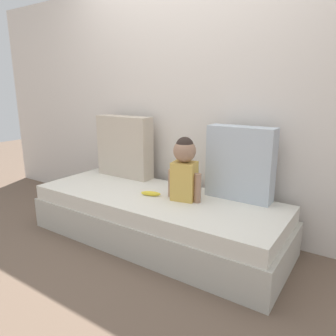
{
  "coord_description": "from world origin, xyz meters",
  "views": [
    {
      "loc": [
        1.47,
        -2.0,
        1.27
      ],
      "look_at": [
        0.12,
        0.0,
        0.65
      ],
      "focal_mm": 33.7,
      "sensor_mm": 36.0,
      "label": 1
    }
  ],
  "objects_px": {
    "throw_pillow_left": "(125,147)",
    "throw_pillow_right": "(240,163)",
    "banana": "(151,193)",
    "couch": "(156,218)",
    "toddler": "(184,167)"
  },
  "relations": [
    {
      "from": "couch",
      "to": "banana",
      "type": "distance_m",
      "value": 0.23
    },
    {
      "from": "throw_pillow_left",
      "to": "throw_pillow_right",
      "type": "distance_m",
      "value": 1.2
    },
    {
      "from": "throw_pillow_right",
      "to": "couch",
      "type": "bearing_deg",
      "value": -152.74
    },
    {
      "from": "throw_pillow_right",
      "to": "banana",
      "type": "xyz_separation_m",
      "value": [
        -0.62,
        -0.35,
        -0.27
      ]
    },
    {
      "from": "throw_pillow_left",
      "to": "couch",
      "type": "bearing_deg",
      "value": -27.26
    },
    {
      "from": "throw_pillow_right",
      "to": "toddler",
      "type": "bearing_deg",
      "value": -143.09
    },
    {
      "from": "toddler",
      "to": "banana",
      "type": "bearing_deg",
      "value": -163.3
    },
    {
      "from": "toddler",
      "to": "banana",
      "type": "distance_m",
      "value": 0.37
    },
    {
      "from": "couch",
      "to": "throw_pillow_right",
      "type": "bearing_deg",
      "value": 27.26
    },
    {
      "from": "throw_pillow_left",
      "to": "throw_pillow_right",
      "type": "height_order",
      "value": "throw_pillow_left"
    },
    {
      "from": "toddler",
      "to": "throw_pillow_left",
      "type": "bearing_deg",
      "value": 162.7
    },
    {
      "from": "throw_pillow_left",
      "to": "banana",
      "type": "distance_m",
      "value": 0.73
    },
    {
      "from": "couch",
      "to": "throw_pillow_left",
      "type": "distance_m",
      "value": 0.84
    },
    {
      "from": "throw_pillow_left",
      "to": "throw_pillow_right",
      "type": "bearing_deg",
      "value": 0.0
    },
    {
      "from": "couch",
      "to": "throw_pillow_right",
      "type": "distance_m",
      "value": 0.84
    }
  ]
}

